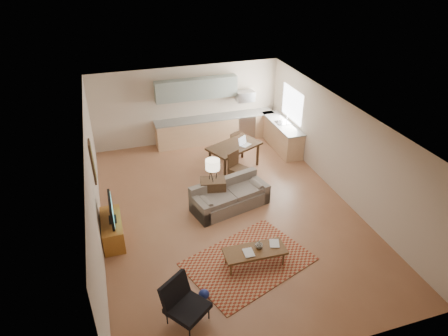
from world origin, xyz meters
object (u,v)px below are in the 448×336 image
object	(u,v)px
armchair	(187,305)
tv_credenza	(112,230)
sofa	(230,196)
coffee_table	(255,257)
console_table	(213,192)
dining_table	(234,157)

from	to	relation	value
armchair	tv_credenza	bearing A→B (deg)	76.23
armchair	tv_credenza	distance (m)	3.12
sofa	armchair	distance (m)	3.82
coffee_table	armchair	xyz separation A→B (m)	(-1.76, -1.05, 0.24)
tv_credenza	console_table	distance (m)	2.80
armchair	dining_table	bearing A→B (deg)	26.71
sofa	armchair	xyz separation A→B (m)	(-1.93, -3.30, 0.07)
armchair	console_table	xyz separation A→B (m)	(1.53, 3.57, -0.06)
armchair	sofa	bearing A→B (deg)	23.62
tv_credenza	dining_table	size ratio (longest dim) A/B	0.77
sofa	coffee_table	world-z (taller)	sofa
dining_table	coffee_table	bearing A→B (deg)	-127.26
armchair	console_table	distance (m)	3.88
armchair	dining_table	xyz separation A→B (m)	(2.70, 5.26, -0.04)
armchair	console_table	size ratio (longest dim) A/B	1.15
sofa	tv_credenza	bearing A→B (deg)	173.30
console_table	armchair	bearing A→B (deg)	-101.81
tv_credenza	console_table	xyz separation A→B (m)	(2.71, 0.69, 0.10)
dining_table	tv_credenza	bearing A→B (deg)	-173.12
coffee_table	armchair	distance (m)	2.06
sofa	dining_table	bearing A→B (deg)	54.12
sofa	coffee_table	xyz separation A→B (m)	(-0.17, -2.25, -0.17)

